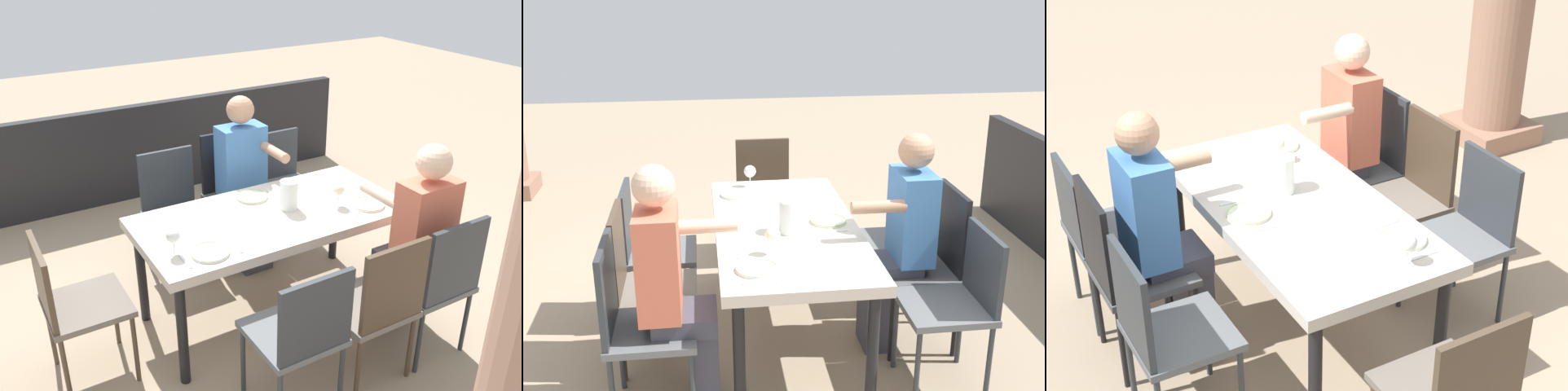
% 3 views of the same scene
% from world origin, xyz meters
% --- Properties ---
extents(ground_plane, '(16.00, 16.00, 0.00)m').
position_xyz_m(ground_plane, '(0.00, 0.00, 0.00)').
color(ground_plane, gray).
extents(dining_table, '(1.71, 0.82, 0.74)m').
position_xyz_m(dining_table, '(0.00, 0.00, 0.67)').
color(dining_table, beige).
rests_on(dining_table, ground).
extents(chair_west_north, '(0.44, 0.44, 0.93)m').
position_xyz_m(chair_west_north, '(-0.61, 0.84, 0.53)').
color(chair_west_north, '#5B5E61').
rests_on(chair_west_north, ground).
extents(chair_west_south, '(0.44, 0.44, 0.89)m').
position_xyz_m(chair_west_south, '(-0.61, -0.83, 0.53)').
color(chair_west_south, '#5B5E61').
rests_on(chair_west_south, ground).
extents(chair_mid_north, '(0.44, 0.44, 0.93)m').
position_xyz_m(chair_mid_north, '(-0.17, 0.84, 0.53)').
color(chair_mid_north, '#6A6158').
rests_on(chair_mid_north, ground).
extents(chair_mid_south, '(0.44, 0.44, 0.97)m').
position_xyz_m(chair_mid_south, '(-0.17, -0.84, 0.56)').
color(chair_mid_south, '#4F4F50').
rests_on(chair_mid_south, ground).
extents(chair_east_north, '(0.44, 0.44, 0.90)m').
position_xyz_m(chair_east_north, '(0.33, 0.83, 0.52)').
color(chair_east_north, '#5B5E61').
rests_on(chair_east_north, ground).
extents(chair_east_south, '(0.44, 0.44, 0.91)m').
position_xyz_m(chair_east_south, '(0.33, -0.83, 0.52)').
color(chair_east_south, '#5B5E61').
rests_on(chair_east_south, ground).
extents(chair_head_east, '(0.44, 0.44, 0.91)m').
position_xyz_m(chair_head_east, '(1.27, 0.00, 0.54)').
color(chair_head_east, '#6A6158').
rests_on(chair_head_east, ground).
extents(diner_woman_green, '(0.35, 0.49, 1.31)m').
position_xyz_m(diner_woman_green, '(-0.61, 0.64, 0.70)').
color(diner_woman_green, '#3F3F4C').
rests_on(diner_woman_green, ground).
extents(diner_man_white, '(0.35, 0.49, 1.31)m').
position_xyz_m(diner_man_white, '(-0.17, -0.64, 0.70)').
color(diner_man_white, '#3F3F4C').
rests_on(diner_man_white, ground).
extents(patio_railing, '(4.11, 0.10, 0.90)m').
position_xyz_m(patio_railing, '(0.00, -2.22, 0.45)').
color(patio_railing, black).
rests_on(patio_railing, ground).
extents(plate_0, '(0.21, 0.21, 0.02)m').
position_xyz_m(plate_0, '(-0.59, 0.23, 0.75)').
color(plate_0, white).
rests_on(plate_0, dining_table).
extents(wine_glass_0, '(0.08, 0.08, 0.15)m').
position_xyz_m(wine_glass_0, '(-0.42, 0.13, 0.85)').
color(wine_glass_0, white).
rests_on(wine_glass_0, dining_table).
extents(fork_0, '(0.02, 0.17, 0.01)m').
position_xyz_m(fork_0, '(-0.74, 0.23, 0.75)').
color(fork_0, silver).
rests_on(fork_0, dining_table).
extents(spoon_0, '(0.02, 0.17, 0.01)m').
position_xyz_m(spoon_0, '(-0.44, 0.23, 0.75)').
color(spoon_0, silver).
rests_on(spoon_0, dining_table).
extents(plate_1, '(0.22, 0.22, 0.02)m').
position_xyz_m(plate_1, '(0.00, -0.25, 0.75)').
color(plate_1, silver).
rests_on(plate_1, dining_table).
extents(fork_1, '(0.03, 0.17, 0.01)m').
position_xyz_m(fork_1, '(-0.15, -0.25, 0.75)').
color(fork_1, silver).
rests_on(fork_1, dining_table).
extents(spoon_1, '(0.03, 0.17, 0.01)m').
position_xyz_m(spoon_1, '(0.15, -0.25, 0.75)').
color(spoon_1, silver).
rests_on(spoon_1, dining_table).
extents(plate_2, '(0.22, 0.22, 0.02)m').
position_xyz_m(plate_2, '(0.55, 0.25, 0.75)').
color(plate_2, white).
rests_on(plate_2, dining_table).
extents(wine_glass_2, '(0.08, 0.08, 0.15)m').
position_xyz_m(wine_glass_2, '(0.72, 0.15, 0.85)').
color(wine_glass_2, white).
rests_on(wine_glass_2, dining_table).
extents(fork_2, '(0.02, 0.17, 0.01)m').
position_xyz_m(fork_2, '(0.40, 0.25, 0.75)').
color(fork_2, silver).
rests_on(fork_2, dining_table).
extents(spoon_2, '(0.02, 0.17, 0.01)m').
position_xyz_m(spoon_2, '(0.70, 0.25, 0.75)').
color(spoon_2, silver).
rests_on(spoon_2, dining_table).
extents(water_pitcher, '(0.12, 0.12, 0.19)m').
position_xyz_m(water_pitcher, '(-0.13, -0.00, 0.83)').
color(water_pitcher, white).
rests_on(water_pitcher, dining_table).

